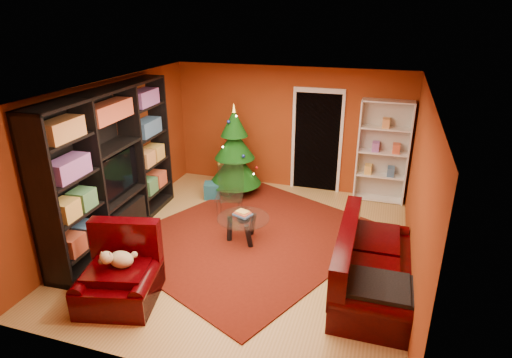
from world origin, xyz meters
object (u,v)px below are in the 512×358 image
(sofa, at_px, (375,261))
(acrylic_chair, at_px, (229,196))
(gift_box_red, at_px, (234,178))
(armchair, at_px, (118,274))
(white_bookshelf, at_px, (383,152))
(dog, at_px, (121,259))
(gift_box_teal, at_px, (212,190))
(rug, at_px, (251,237))
(gift_box_green, at_px, (227,190))
(media_unit, at_px, (112,166))
(christmas_tree, at_px, (235,151))
(coffee_table, at_px, (244,229))

(sofa, height_order, acrylic_chair, acrylic_chair)
(gift_box_red, relative_size, armchair, 0.20)
(white_bookshelf, height_order, dog, white_bookshelf)
(gift_box_teal, bearing_deg, rug, -46.13)
(rug, bearing_deg, gift_box_green, 123.81)
(media_unit, bearing_deg, christmas_tree, 57.21)
(white_bookshelf, relative_size, acrylic_chair, 2.25)
(rug, height_order, media_unit, media_unit)
(white_bookshelf, relative_size, sofa, 0.97)
(gift_box_green, distance_m, acrylic_chair, 1.17)
(gift_box_teal, bearing_deg, acrylic_chair, -49.50)
(gift_box_red, height_order, sofa, sofa)
(coffee_table, height_order, acrylic_chair, acrylic_chair)
(gift_box_red, xyz_separation_m, dog, (0.05, -4.33, 0.51))
(media_unit, xyz_separation_m, dog, (1.12, -1.53, -0.64))
(dog, xyz_separation_m, sofa, (3.18, 1.22, -0.15))
(rug, distance_m, christmas_tree, 2.14)
(white_bookshelf, relative_size, dog, 5.29)
(gift_box_green, bearing_deg, white_bookshelf, 13.67)
(gift_box_red, bearing_deg, armchair, -89.88)
(christmas_tree, height_order, gift_box_teal, christmas_tree)
(gift_box_teal, distance_m, white_bookshelf, 3.53)
(rug, bearing_deg, white_bookshelf, 48.71)
(rug, xyz_separation_m, dog, (-1.10, -2.10, 0.60))
(armchair, height_order, coffee_table, armchair)
(media_unit, relative_size, armchair, 3.11)
(gift_box_green, bearing_deg, acrylic_chair, -66.47)
(media_unit, distance_m, white_bookshelf, 5.10)
(media_unit, xyz_separation_m, gift_box_teal, (0.93, 1.91, -1.10))
(media_unit, bearing_deg, rug, 11.52)
(gift_box_red, bearing_deg, gift_box_green, -80.39)
(gift_box_green, distance_m, coffee_table, 1.95)
(dog, bearing_deg, white_bookshelf, 41.26)
(armchair, bearing_deg, gift_box_green, 74.96)
(media_unit, relative_size, gift_box_green, 14.10)
(media_unit, bearing_deg, gift_box_teal, 61.18)
(dog, height_order, acrylic_chair, acrylic_chair)
(white_bookshelf, height_order, coffee_table, white_bookshelf)
(christmas_tree, bearing_deg, gift_box_green, -127.45)
(gift_box_teal, bearing_deg, armchair, -87.58)
(christmas_tree, bearing_deg, coffee_table, -65.91)
(media_unit, relative_size, acrylic_chair, 3.49)
(rug, relative_size, sofa, 1.78)
(coffee_table, bearing_deg, gift_box_red, 114.09)
(acrylic_chair, bearing_deg, armchair, -114.43)
(christmas_tree, bearing_deg, armchair, -93.42)
(gift_box_teal, relative_size, dog, 0.80)
(rug, xyz_separation_m, gift_box_green, (-1.03, 1.54, 0.11))
(gift_box_red, xyz_separation_m, coffee_table, (1.07, -2.39, 0.12))
(white_bookshelf, bearing_deg, dog, -124.94)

